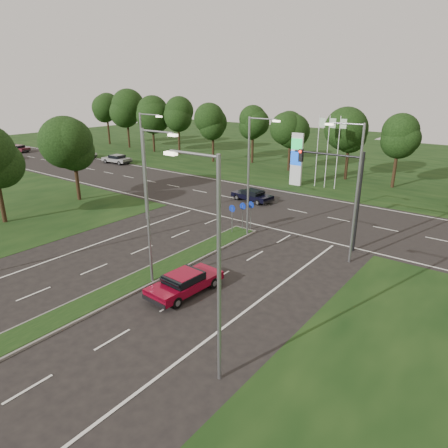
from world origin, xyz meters
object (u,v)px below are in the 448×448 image
Objects in this scene: red_sedan at (185,282)px; far_car_b at (84,154)px; far_car_c at (6,156)px; navy_sedan at (252,195)px; far_car_a at (117,159)px; far_car_d at (17,148)px.

red_sedan is 1.08× the size of far_car_b.
far_car_c is at bearing 167.51° from red_sedan.
navy_sedan is 0.95× the size of far_car_a.
red_sedan is 53.00m from far_car_c.
red_sedan is 1.02× the size of far_car_d.
red_sedan is at bearing -118.01° from far_car_c.
navy_sedan is 43.84m from far_car_c.
red_sedan is 1.10× the size of far_car_c.
far_car_d is at bearing 94.52° from far_car_a.
far_car_c is (-16.36, -8.50, -0.08)m from far_car_a.
far_car_a is (-34.70, 22.72, 0.02)m from red_sedan.
navy_sedan is 35.81m from far_car_b.
far_car_a is at bearing -75.01° from far_car_c.
far_car_a is (-27.32, 4.74, 0.07)m from navy_sedan.
far_car_b is 14.48m from far_car_d.
far_car_a is at bearing 86.66° from navy_sedan.
red_sedan is at bearing -128.44° from far_car_a.
red_sedan reaches higher than navy_sedan.
far_car_c is at bearing 101.41° from navy_sedan.
far_car_a is at bearing 149.86° from red_sedan.
far_car_b is at bearing -56.39° from far_car_c.
far_car_d is (-13.98, -3.80, -0.00)m from far_car_b.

